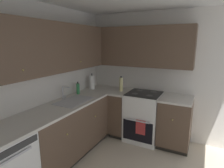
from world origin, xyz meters
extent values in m
cube|color=silver|center=(0.00, 1.43, 1.20)|extent=(3.79, 0.05, 2.40)
cube|color=silver|center=(1.87, 0.00, 1.20)|extent=(0.05, 2.91, 2.40)
cube|color=#333333|center=(-0.67, 0.80, 0.82)|extent=(0.55, 0.01, 0.07)
cube|color=silver|center=(-0.67, 0.79, 0.75)|extent=(0.36, 0.02, 0.02)
cube|color=brown|center=(0.44, 1.11, 0.48)|extent=(1.61, 0.60, 0.78)
cube|color=black|center=(0.44, 1.14, 0.04)|extent=(1.61, 0.54, 0.09)
sphere|color=tan|center=(0.09, 0.79, 0.63)|extent=(0.02, 0.02, 0.02)
sphere|color=tan|center=(0.79, 0.79, 0.63)|extent=(0.02, 0.02, 0.02)
cube|color=beige|center=(0.44, 1.11, 0.89)|extent=(2.82, 0.60, 0.03)
cube|color=brown|center=(1.55, 0.66, 0.48)|extent=(0.60, 0.29, 0.78)
cube|color=black|center=(1.58, 0.66, 0.04)|extent=(0.54, 0.29, 0.09)
cube|color=brown|center=(1.55, -0.39, 0.48)|extent=(0.60, 0.53, 0.78)
cube|color=black|center=(1.58, -0.39, 0.04)|extent=(0.54, 0.53, 0.09)
sphere|color=tan|center=(1.23, -0.39, 0.63)|extent=(0.02, 0.02, 0.02)
cube|color=beige|center=(1.55, 0.66, 0.89)|extent=(0.60, 0.29, 0.03)
cube|color=beige|center=(1.55, -0.39, 0.89)|extent=(0.60, 0.53, 0.03)
cube|color=white|center=(1.57, 0.20, 0.45)|extent=(0.64, 0.62, 0.91)
cube|color=black|center=(1.24, 0.20, 0.29)|extent=(0.02, 0.55, 0.38)
cube|color=silver|center=(1.22, 0.20, 0.50)|extent=(0.02, 0.43, 0.02)
cube|color=black|center=(1.57, 0.20, 0.91)|extent=(0.59, 0.60, 0.01)
cube|color=white|center=(1.87, 0.20, 0.98)|extent=(0.03, 0.60, 0.15)
cylinder|color=#4C4C4C|center=(1.43, 0.06, 0.92)|extent=(0.11, 0.11, 0.01)
cylinder|color=#4C4C4C|center=(1.43, 0.33, 0.92)|extent=(0.11, 0.11, 0.01)
cylinder|color=#4C4C4C|center=(1.71, 0.06, 0.92)|extent=(0.11, 0.11, 0.01)
cylinder|color=#4C4C4C|center=(1.71, 0.33, 0.92)|extent=(0.11, 0.11, 0.01)
cube|color=#B23333|center=(1.22, 0.14, 0.39)|extent=(0.02, 0.17, 0.26)
cube|color=brown|center=(0.28, 1.25, 1.76)|extent=(2.50, 0.32, 0.73)
sphere|color=tan|center=(-0.27, 1.08, 1.53)|extent=(0.02, 0.02, 0.02)
sphere|color=tan|center=(0.83, 1.08, 1.53)|extent=(0.02, 0.02, 0.02)
cube|color=brown|center=(1.69, 0.40, 1.76)|extent=(0.32, 2.01, 0.73)
cube|color=#B7B7BC|center=(0.61, 1.08, 0.91)|extent=(0.61, 0.40, 0.01)
cube|color=gray|center=(0.61, 1.08, 0.86)|extent=(0.56, 0.36, 0.09)
cube|color=#99999E|center=(0.61, 1.08, 0.88)|extent=(0.02, 0.35, 0.06)
cylinder|color=silver|center=(0.61, 1.31, 1.02)|extent=(0.02, 0.02, 0.23)
cylinder|color=silver|center=(0.61, 1.23, 1.12)|extent=(0.02, 0.15, 0.02)
cylinder|color=silver|center=(0.66, 1.31, 0.94)|extent=(0.02, 0.02, 0.06)
cylinder|color=#338C4C|center=(1.00, 1.29, 1.00)|extent=(0.06, 0.06, 0.20)
cylinder|color=#262626|center=(1.00, 1.29, 1.12)|extent=(0.03, 0.03, 0.03)
cylinder|color=white|center=(1.44, 1.27, 1.04)|extent=(0.11, 0.11, 0.27)
cylinder|color=#3F3F3F|center=(1.44, 1.27, 1.06)|extent=(0.02, 0.02, 0.33)
cylinder|color=beige|center=(1.55, 0.66, 1.04)|extent=(0.07, 0.07, 0.27)
cylinder|color=black|center=(1.55, 0.66, 1.19)|extent=(0.04, 0.04, 0.02)
camera|label=1|loc=(-1.70, -0.79, 1.84)|focal=29.99mm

